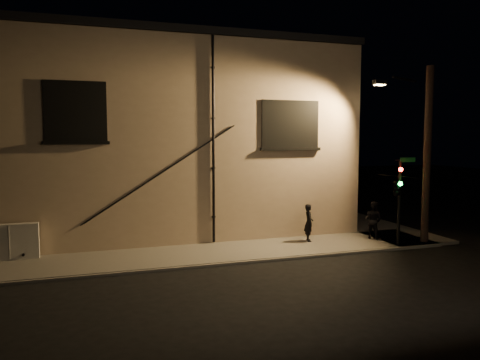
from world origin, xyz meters
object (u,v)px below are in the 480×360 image
object	(u,v)px
utility_cabinet	(10,242)
pedestrian_a	(309,223)
pedestrian_b	(373,220)
traffic_signal	(397,187)
streetlamp_pole	(425,151)

from	to	relation	value
utility_cabinet	pedestrian_a	distance (m)	11.41
utility_cabinet	pedestrian_a	size ratio (longest dim) A/B	1.24
utility_cabinet	pedestrian_a	world-z (taller)	pedestrian_a
pedestrian_a	pedestrian_b	size ratio (longest dim) A/B	0.98
utility_cabinet	traffic_signal	xyz separation A→B (m)	(14.38, -2.45, 1.73)
pedestrian_a	pedestrian_b	bearing A→B (deg)	-84.49
utility_cabinet	streetlamp_pole	distance (m)	16.29
pedestrian_a	utility_cabinet	bearing A→B (deg)	100.11
utility_cabinet	streetlamp_pole	xyz separation A→B (m)	(15.83, -2.22, 3.12)
pedestrian_b	traffic_signal	xyz separation A→B (m)	(0.14, -1.36, 1.57)
utility_cabinet	streetlamp_pole	size ratio (longest dim) A/B	0.26
pedestrian_a	traffic_signal	distance (m)	3.81
streetlamp_pole	utility_cabinet	bearing A→B (deg)	172.03
streetlamp_pole	traffic_signal	bearing A→B (deg)	-170.66
traffic_signal	pedestrian_b	bearing A→B (deg)	95.70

